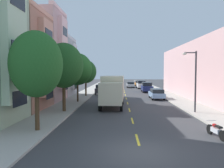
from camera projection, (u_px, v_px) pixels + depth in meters
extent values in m
plane|color=#38383A|center=(125.00, 93.00, 40.76)|extent=(160.00, 160.00, 0.00)
cube|color=#A39E93|center=(85.00, 94.00, 38.98)|extent=(3.20, 120.00, 0.14)
cube|color=#A39E93|center=(166.00, 94.00, 38.53)|extent=(3.20, 120.00, 0.14)
cube|color=yellow|center=(138.00, 139.00, 12.81)|extent=(0.14, 2.20, 0.01)
cube|color=yellow|center=(132.00, 121.00, 17.80)|extent=(0.14, 2.20, 0.01)
cube|color=yellow|center=(129.00, 110.00, 22.79)|extent=(0.14, 2.20, 0.01)
cube|color=yellow|center=(128.00, 103.00, 27.78)|extent=(0.14, 2.20, 0.01)
cube|color=yellow|center=(126.00, 98.00, 32.77)|extent=(0.14, 2.20, 0.01)
cube|color=yellow|center=(125.00, 95.00, 37.76)|extent=(0.14, 2.20, 0.01)
cube|color=yellow|center=(125.00, 92.00, 42.75)|extent=(0.14, 2.20, 0.01)
cube|color=yellow|center=(124.00, 90.00, 47.74)|extent=(0.14, 2.20, 0.01)
cube|color=yellow|center=(124.00, 88.00, 52.73)|extent=(0.14, 2.20, 0.01)
cube|color=yellow|center=(123.00, 87.00, 57.72)|extent=(0.14, 2.20, 0.01)
cube|color=beige|center=(15.00, 40.00, 15.53)|extent=(0.55, 2.95, 8.93)
cube|color=#1E232D|center=(20.00, 98.00, 15.74)|extent=(0.04, 2.24, 1.10)
cube|color=#1E232D|center=(19.00, 50.00, 15.56)|extent=(0.04, 2.24, 1.10)
cube|color=#1E232D|center=(18.00, 0.00, 15.37)|extent=(0.04, 2.24, 1.10)
cube|color=#E19B83|center=(41.00, 11.00, 22.08)|extent=(0.60, 6.55, 0.44)
cube|color=#E19B83|center=(47.00, 59.00, 22.32)|extent=(0.55, 2.95, 7.64)
cube|color=#1E232D|center=(50.00, 93.00, 22.50)|extent=(0.04, 2.24, 1.10)
cube|color=#1E232D|center=(50.00, 64.00, 22.34)|extent=(0.04, 2.24, 1.10)
cube|color=#1E232D|center=(49.00, 35.00, 22.18)|extent=(0.04, 2.24, 1.10)
cube|color=#CC9E9E|center=(22.00, 57.00, 29.20)|extent=(10.37, 6.55, 11.77)
cube|color=#FECACA|center=(59.00, 10.00, 28.72)|extent=(0.60, 6.55, 0.44)
cube|color=#FECACA|center=(63.00, 54.00, 29.00)|extent=(0.55, 2.95, 9.18)
cube|color=#1E232D|center=(66.00, 86.00, 29.22)|extent=(0.04, 2.24, 1.10)
cube|color=#1E232D|center=(66.00, 59.00, 29.03)|extent=(0.04, 2.24, 1.10)
cube|color=#1E232D|center=(65.00, 32.00, 28.84)|extent=(0.04, 2.24, 1.10)
cube|color=#A8A8AD|center=(35.00, 68.00, 36.05)|extent=(12.19, 6.55, 9.12)
cube|color=silver|center=(70.00, 38.00, 35.60)|extent=(0.60, 6.55, 0.44)
cube|color=silver|center=(74.00, 66.00, 35.82)|extent=(0.55, 2.95, 7.12)
cube|color=#1E232D|center=(76.00, 86.00, 35.99)|extent=(0.04, 2.24, 1.10)
cube|color=#1E232D|center=(76.00, 69.00, 35.84)|extent=(0.04, 2.24, 1.10)
cube|color=#1E232D|center=(76.00, 52.00, 35.69)|extent=(0.04, 2.24, 1.10)
cylinder|color=#47331E|center=(37.00, 110.00, 14.32)|extent=(0.28, 0.28, 2.68)
ellipsoid|color=#235B23|center=(36.00, 64.00, 14.17)|extent=(3.37, 3.37, 4.29)
cylinder|color=#47331E|center=(64.00, 97.00, 21.33)|extent=(0.32, 0.32, 2.78)
ellipsoid|color=#1E4C1E|center=(64.00, 65.00, 21.16)|extent=(3.77, 3.77, 4.34)
cylinder|color=#47331E|center=(78.00, 91.00, 28.33)|extent=(0.23, 0.23, 2.61)
ellipsoid|color=#235B23|center=(77.00, 69.00, 28.18)|extent=(3.76, 3.76, 4.09)
cylinder|color=#47331E|center=(86.00, 88.00, 35.34)|extent=(0.27, 0.27, 2.47)
ellipsoid|color=#1E4C1E|center=(86.00, 72.00, 35.20)|extent=(3.40, 3.40, 3.70)
cylinder|color=#38383D|center=(196.00, 82.00, 20.69)|extent=(0.16, 0.16, 5.74)
cylinder|color=#38383D|center=(190.00, 53.00, 20.56)|extent=(1.10, 0.10, 0.10)
ellipsoid|color=silver|center=(185.00, 54.00, 20.58)|extent=(0.44, 0.28, 0.20)
cube|color=beige|center=(113.00, 88.00, 26.08)|extent=(2.61, 5.87, 2.80)
cube|color=beige|center=(111.00, 94.00, 22.07)|extent=(2.37, 1.98, 2.20)
cube|color=black|center=(110.00, 90.00, 21.14)|extent=(2.02, 0.16, 0.97)
cube|color=black|center=(115.00, 99.00, 28.97)|extent=(2.40, 0.25, 0.24)
cylinder|color=black|center=(100.00, 106.00, 22.16)|extent=(0.32, 0.97, 0.96)
cylinder|color=black|center=(121.00, 107.00, 22.01)|extent=(0.32, 0.97, 0.96)
cylinder|color=black|center=(106.00, 99.00, 27.92)|extent=(0.32, 0.97, 0.96)
cylinder|color=black|center=(123.00, 99.00, 27.78)|extent=(0.32, 0.97, 0.96)
cylinder|color=black|center=(105.00, 100.00, 26.83)|extent=(0.32, 0.97, 0.96)
cylinder|color=black|center=(122.00, 101.00, 26.68)|extent=(0.32, 0.97, 0.96)
cube|color=#333338|center=(101.00, 90.00, 39.56)|extent=(2.13, 5.35, 0.80)
cube|color=black|center=(101.00, 86.00, 38.36)|extent=(1.80, 1.63, 0.60)
cylinder|color=black|center=(96.00, 93.00, 37.79)|extent=(0.24, 0.67, 0.66)
cylinder|color=black|center=(106.00, 93.00, 37.77)|extent=(0.24, 0.67, 0.66)
cylinder|color=black|center=(97.00, 91.00, 41.38)|extent=(0.24, 0.67, 0.66)
cylinder|color=black|center=(107.00, 91.00, 41.37)|extent=(0.24, 0.67, 0.66)
cube|color=#AD1E1E|center=(103.00, 88.00, 45.21)|extent=(1.86, 4.52, 0.60)
cube|color=black|center=(103.00, 85.00, 45.41)|extent=(1.61, 2.18, 0.50)
cylinder|color=black|center=(99.00, 90.00, 43.74)|extent=(0.23, 0.66, 0.66)
cylinder|color=black|center=(107.00, 90.00, 43.67)|extent=(0.23, 0.66, 0.66)
cylinder|color=black|center=(100.00, 89.00, 46.79)|extent=(0.23, 0.66, 0.66)
cylinder|color=black|center=(108.00, 89.00, 46.72)|extent=(0.23, 0.66, 0.66)
cube|color=#194C28|center=(106.00, 85.00, 55.20)|extent=(2.08, 5.33, 0.80)
cube|color=black|center=(106.00, 82.00, 54.00)|extent=(1.78, 1.62, 0.60)
cylinder|color=black|center=(102.00, 87.00, 53.46)|extent=(0.23, 0.66, 0.66)
cylinder|color=black|center=(109.00, 87.00, 53.38)|extent=(0.23, 0.66, 0.66)
cylinder|color=black|center=(103.00, 86.00, 57.06)|extent=(0.23, 0.66, 0.66)
cylinder|color=black|center=(110.00, 86.00, 56.98)|extent=(0.23, 0.66, 0.66)
cube|color=#7A9EC6|center=(156.00, 95.00, 32.22)|extent=(1.87, 4.72, 0.62)
cube|color=black|center=(157.00, 91.00, 31.81)|extent=(1.63, 2.84, 0.55)
cylinder|color=black|center=(160.00, 96.00, 33.79)|extent=(0.23, 0.66, 0.66)
cylinder|color=black|center=(150.00, 95.00, 33.86)|extent=(0.23, 0.66, 0.66)
cylinder|color=black|center=(164.00, 98.00, 30.60)|extent=(0.23, 0.66, 0.66)
cylinder|color=black|center=(152.00, 98.00, 30.67)|extent=(0.23, 0.66, 0.66)
cube|color=navy|center=(147.00, 88.00, 43.20)|extent=(2.02, 4.83, 0.90)
cube|color=black|center=(147.00, 84.00, 43.16)|extent=(1.76, 2.81, 0.70)
cylinder|color=black|center=(150.00, 90.00, 44.81)|extent=(0.23, 0.66, 0.66)
cylinder|color=black|center=(142.00, 90.00, 44.89)|extent=(0.23, 0.66, 0.66)
cylinder|color=black|center=(152.00, 91.00, 41.56)|extent=(0.23, 0.66, 0.66)
cylinder|color=black|center=(143.00, 91.00, 41.64)|extent=(0.23, 0.66, 0.66)
cube|color=orange|center=(138.00, 84.00, 62.60)|extent=(1.81, 4.50, 0.60)
cube|color=black|center=(138.00, 82.00, 62.35)|extent=(1.59, 2.16, 0.50)
cylinder|color=black|center=(141.00, 84.00, 64.12)|extent=(0.22, 0.66, 0.66)
cylinder|color=black|center=(135.00, 84.00, 64.17)|extent=(0.22, 0.66, 0.66)
cylinder|color=black|center=(142.00, 85.00, 61.07)|extent=(0.22, 0.66, 0.66)
cylinder|color=black|center=(136.00, 85.00, 61.12)|extent=(0.22, 0.66, 0.66)
cube|color=silver|center=(141.00, 85.00, 52.70)|extent=(2.02, 4.83, 0.90)
cube|color=black|center=(141.00, 82.00, 52.66)|extent=(1.76, 2.81, 0.70)
cylinder|color=black|center=(144.00, 87.00, 54.34)|extent=(0.23, 0.66, 0.66)
cylinder|color=black|center=(137.00, 87.00, 54.37)|extent=(0.23, 0.66, 0.66)
cylinder|color=black|center=(146.00, 88.00, 51.08)|extent=(0.23, 0.66, 0.66)
cylinder|color=black|center=(138.00, 88.00, 51.11)|extent=(0.23, 0.66, 0.66)
cube|color=#B2B5BA|center=(130.00, 85.00, 56.16)|extent=(1.80, 4.50, 0.60)
cube|color=black|center=(130.00, 83.00, 55.90)|extent=(1.58, 2.16, 0.50)
cylinder|color=black|center=(133.00, 86.00, 57.68)|extent=(0.22, 0.66, 0.66)
cylinder|color=black|center=(127.00, 86.00, 57.73)|extent=(0.22, 0.66, 0.66)
cylinder|color=black|center=(134.00, 87.00, 54.62)|extent=(0.22, 0.66, 0.66)
cylinder|color=black|center=(127.00, 87.00, 54.67)|extent=(0.22, 0.66, 0.66)
cylinder|color=black|center=(210.00, 129.00, 13.96)|extent=(0.20, 0.61, 0.60)
cylinder|color=black|center=(223.00, 136.00, 12.51)|extent=(0.20, 0.61, 0.60)
cube|color=silver|center=(216.00, 130.00, 13.23)|extent=(0.36, 0.84, 0.28)
ellipsoid|color=maroon|center=(215.00, 125.00, 13.39)|extent=(0.24, 0.48, 0.22)
cube|color=black|center=(219.00, 127.00, 12.95)|extent=(0.27, 0.54, 0.10)
cylinder|color=silver|center=(211.00, 121.00, 13.81)|extent=(0.62, 0.10, 0.03)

